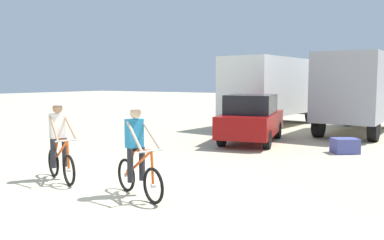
% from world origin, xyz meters
% --- Properties ---
extents(ground_plane, '(120.00, 120.00, 0.00)m').
position_xyz_m(ground_plane, '(0.00, 0.00, 0.00)').
color(ground_plane, beige).
extents(box_truck_white_box, '(2.90, 6.92, 3.35)m').
position_xyz_m(box_truck_white_box, '(-0.88, 12.90, 1.87)').
color(box_truck_white_box, white).
rests_on(box_truck_white_box, ground).
extents(box_truck_grey_hauler, '(2.53, 6.80, 3.35)m').
position_xyz_m(box_truck_grey_hauler, '(3.24, 12.48, 1.87)').
color(box_truck_grey_hauler, '#9E9EA3').
rests_on(box_truck_grey_hauler, ground).
extents(sedan_parked, '(2.65, 4.49, 1.76)m').
position_xyz_m(sedan_parked, '(0.44, 7.56, 0.88)').
color(sedan_parked, maroon).
rests_on(sedan_parked, ground).
extents(cyclist_orange_shirt, '(1.64, 0.76, 1.82)m').
position_xyz_m(cyclist_orange_shirt, '(-0.90, 0.03, 0.85)').
color(cyclist_orange_shirt, black).
rests_on(cyclist_orange_shirt, ground).
extents(cyclist_cowboy_hat, '(1.64, 0.75, 1.82)m').
position_xyz_m(cyclist_cowboy_hat, '(1.41, -0.01, 0.85)').
color(cyclist_cowboy_hat, black).
rests_on(cyclist_cowboy_hat, ground).
extents(supply_crate, '(0.95, 0.92, 0.47)m').
position_xyz_m(supply_crate, '(3.82, 7.09, 0.23)').
color(supply_crate, '#4C5199').
rests_on(supply_crate, ground).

